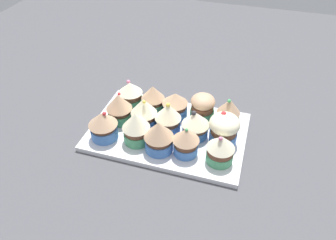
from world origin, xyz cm
name	(u,v)px	position (x,y,z in cm)	size (l,w,h in cm)	color
ground_plane	(168,138)	(0.00, 0.00, -1.50)	(180.00, 180.00, 3.00)	#4C4C51
baking_tray	(168,132)	(0.00, 0.00, 0.60)	(36.01, 23.44, 1.20)	silver
cupcake_0	(228,113)	(-12.91, -5.55, 5.10)	(5.45, 5.45, 8.02)	#4C9E6B
cupcake_1	(203,107)	(-6.61, -6.66, 4.61)	(5.82, 5.82, 6.75)	#4C9E6B
cupcake_2	(173,104)	(0.46, -5.78, 4.54)	(6.25, 6.25, 6.55)	#477AC6
cupcake_3	(153,98)	(5.82, -6.26, 4.75)	(5.86, 5.86, 7.08)	#4C9E6B
cupcake_4	(131,94)	(11.89, -6.52, 4.71)	(6.07, 6.07, 7.11)	#4C9E6B
cupcake_5	(224,127)	(-12.85, -0.30, 4.99)	(6.76, 6.76, 7.68)	#477AC6
cupcake_6	(196,123)	(-6.46, -0.24, 4.64)	(6.30, 6.30, 6.97)	#477AC6
cupcake_7	(167,118)	(0.16, 0.37, 5.08)	(6.09, 6.09, 7.80)	#477AC6
cupcake_8	(143,113)	(5.86, 0.37, 5.12)	(6.17, 6.17, 7.92)	#477AC6
cupcake_9	(120,107)	(12.10, -0.31, 5.14)	(6.17, 6.17, 7.77)	#4C9E6B
cupcake_10	(221,149)	(-13.18, 6.13, 4.69)	(5.86, 5.86, 7.11)	#4C9E6B
cupcake_11	(186,141)	(-5.82, 6.07, 4.73)	(5.74, 5.74, 6.98)	#477AC6
cupcake_12	(157,136)	(0.37, 6.67, 5.09)	(6.46, 6.46, 7.56)	#477AC6
cupcake_13	(136,127)	(5.59, 5.57, 5.26)	(6.18, 6.18, 7.86)	#4C9E6B
cupcake_14	(103,125)	(13.11, 6.56, 4.78)	(6.55, 6.55, 7.19)	#477AC6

